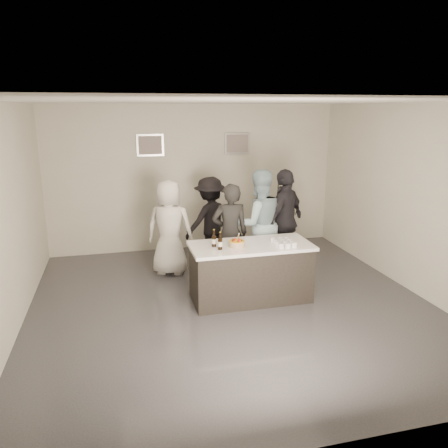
% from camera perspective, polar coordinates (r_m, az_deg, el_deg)
% --- Properties ---
extents(floor, '(6.00, 6.00, 0.00)m').
position_cam_1_polar(floor, '(6.79, 1.04, -10.48)').
color(floor, '#3D3D42').
rests_on(floor, ground).
extents(ceiling, '(6.00, 6.00, 0.00)m').
position_cam_1_polar(ceiling, '(6.14, 1.18, 15.72)').
color(ceiling, white).
extents(wall_back, '(6.00, 0.04, 3.00)m').
position_cam_1_polar(wall_back, '(9.18, -3.82, 6.01)').
color(wall_back, beige).
rests_on(wall_back, ground).
extents(wall_front, '(6.00, 0.04, 3.00)m').
position_cam_1_polar(wall_front, '(3.62, 13.73, -8.45)').
color(wall_front, beige).
rests_on(wall_front, ground).
extents(wall_left, '(0.04, 6.00, 3.00)m').
position_cam_1_polar(wall_left, '(6.25, -26.52, 0.25)').
color(wall_left, beige).
rests_on(wall_left, ground).
extents(wall_right, '(0.04, 6.00, 3.00)m').
position_cam_1_polar(wall_right, '(7.64, 23.43, 3.01)').
color(wall_right, beige).
rests_on(wall_right, ground).
extents(picture_left, '(0.54, 0.04, 0.44)m').
position_cam_1_polar(picture_left, '(8.95, -9.62, 10.12)').
color(picture_left, '#B2B2B7').
rests_on(picture_left, wall_back).
extents(picture_right, '(0.54, 0.04, 0.44)m').
position_cam_1_polar(picture_right, '(9.27, 1.72, 10.48)').
color(picture_right, '#B2B2B7').
rests_on(picture_right, wall_back).
extents(bar_counter, '(1.86, 0.86, 0.90)m').
position_cam_1_polar(bar_counter, '(6.83, 3.48, -6.26)').
color(bar_counter, white).
rests_on(bar_counter, ground).
extents(cake, '(0.24, 0.24, 0.08)m').
position_cam_1_polar(cake, '(6.54, 1.68, -2.66)').
color(cake, yellow).
rests_on(cake, bar_counter).
extents(beer_bottle_a, '(0.07, 0.07, 0.26)m').
position_cam_1_polar(beer_bottle_a, '(6.52, -1.32, -1.88)').
color(beer_bottle_a, black).
rests_on(beer_bottle_a, bar_counter).
extents(beer_bottle_b, '(0.07, 0.07, 0.26)m').
position_cam_1_polar(beer_bottle_b, '(6.38, -0.50, -2.24)').
color(beer_bottle_b, black).
rests_on(beer_bottle_b, bar_counter).
extents(tumbler_cluster, '(0.30, 0.40, 0.08)m').
position_cam_1_polar(tumbler_cluster, '(6.70, 7.81, -2.38)').
color(tumbler_cluster, gold).
rests_on(tumbler_cluster, bar_counter).
extents(candles, '(0.24, 0.08, 0.01)m').
position_cam_1_polar(candles, '(6.30, 1.68, -3.70)').
color(candles, pink).
rests_on(candles, bar_counter).
extents(person_main_black, '(0.65, 0.44, 1.72)m').
position_cam_1_polar(person_main_black, '(7.37, 0.79, -1.27)').
color(person_main_black, black).
rests_on(person_main_black, ground).
extents(person_main_blue, '(0.95, 0.76, 1.91)m').
position_cam_1_polar(person_main_blue, '(7.65, 4.53, 0.03)').
color(person_main_blue, '#96B7C5').
rests_on(person_main_blue, ground).
extents(person_guest_left, '(0.98, 0.81, 1.71)m').
position_cam_1_polar(person_guest_left, '(7.82, -7.12, -0.47)').
color(person_guest_left, white).
rests_on(person_guest_left, ground).
extents(person_guest_right, '(1.15, 1.06, 1.88)m').
position_cam_1_polar(person_guest_right, '(7.94, 7.94, 0.38)').
color(person_guest_right, '#232228').
rests_on(person_guest_right, ground).
extents(person_guest_back, '(1.23, 0.99, 1.66)m').
position_cam_1_polar(person_guest_back, '(8.40, -1.79, 0.55)').
color(person_guest_back, black).
rests_on(person_guest_back, ground).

